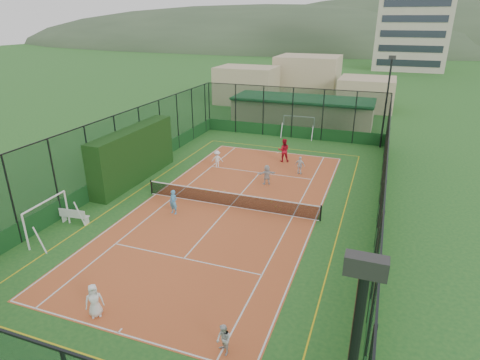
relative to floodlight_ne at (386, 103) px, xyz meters
The scene contains 19 objects.
ground 19.15m from the floodlight_ne, 117.39° to the right, with size 300.00×300.00×0.00m, color #1E5A23.
court_slab 19.14m from the floodlight_ne, 117.39° to the right, with size 11.17×23.97×0.01m, color #C8512C.
tennis_net 19.04m from the floodlight_ne, 117.39° to the right, with size 11.67×0.12×1.06m, color black, non-canonical shape.
perimeter_fence 18.77m from the floodlight_ne, 117.39° to the right, with size 18.12×34.12×5.00m, color #11331D, non-canonical shape.
floodlight_ne is the anchor object (origin of this frame).
clubhouse 10.47m from the floodlight_ne, 147.88° to the left, with size 15.20×7.20×3.15m, color tan, non-canonical shape.
distant_hills 133.74m from the floodlight_ne, 93.69° to the left, with size 200.00×60.00×24.00m, color #384C33, non-canonical shape.
hedge_left 22.51m from the floodlight_ne, 138.98° to the right, with size 1.34×8.92×3.90m, color black.
white_bench 27.50m from the floodlight_ne, 126.98° to the right, with size 1.73×0.47×0.97m, color white, non-canonical shape.
futsal_goal_near 28.96m from the floodlight_ne, 125.34° to the right, with size 0.93×3.21×2.07m, color white, non-canonical shape.
futsal_goal_far 8.65m from the floodlight_ne, behind, with size 3.20×0.93×2.07m, color white, non-canonical shape.
child_near_left 29.89m from the floodlight_ne, 109.74° to the right, with size 0.72×0.47×1.47m, color white.
child_near_mid 22.22m from the floodlight_ne, 121.58° to the right, with size 0.56×0.37×1.54m, color #4C9FD8.
child_near_right 28.57m from the floodlight_ne, 98.90° to the right, with size 0.60×0.47×1.23m, color silver.
child_far_left 16.27m from the floodlight_ne, 140.05° to the right, with size 0.91×0.52×1.41m, color white.
child_far_right 11.46m from the floodlight_ne, 120.91° to the right, with size 0.83×0.34×1.41m, color white.
child_far_back 14.71m from the floodlight_ne, 121.34° to the right, with size 1.37×0.44×1.47m, color silver.
coach 10.73m from the floodlight_ne, 137.27° to the right, with size 0.96×0.75×1.97m, color red.
tennis_balls 17.66m from the floodlight_ne, 118.54° to the right, with size 5.62×1.59×0.07m.
Camera 1 is at (8.56, -21.63, 11.31)m, focal length 30.00 mm.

